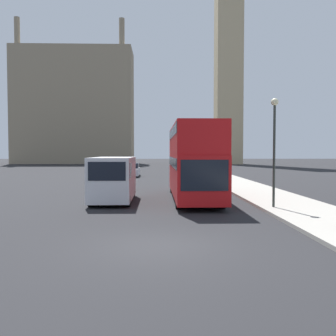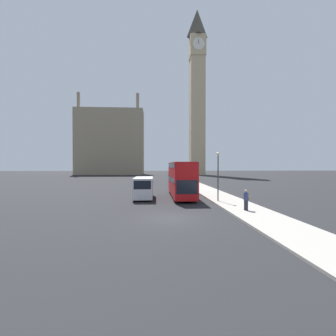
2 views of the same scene
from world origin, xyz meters
name	(u,v)px [view 2 (image 2 of 2)]	position (x,y,z in m)	size (l,w,h in m)	color
ground_plane	(170,218)	(0.00, 0.00, 0.00)	(300.00, 300.00, 0.00)	black
sidewalk_strip	(259,215)	(6.92, 0.00, 0.07)	(3.83, 120.00, 0.15)	#9E998E
clock_tower	(197,90)	(16.83, 77.82, 35.97)	(6.48, 6.65, 70.17)	tan
building_block_distant	(110,142)	(-20.79, 83.81, 14.24)	(29.02, 10.86, 34.65)	gray
red_double_decker_bus	(181,178)	(2.11, 11.15, 2.44)	(2.54, 10.81, 4.38)	#B71114
white_van	(144,187)	(-2.54, 10.00, 1.36)	(2.22, 5.61, 2.54)	silver
pedestrian	(246,200)	(6.62, 1.70, 1.03)	(0.55, 0.39, 1.76)	#23232D
street_lamp	(218,169)	(5.63, 6.80, 3.66)	(0.36, 0.36, 5.29)	#2D332D
parked_sedan	(146,180)	(-3.01, 32.28, 0.70)	(1.72, 4.67, 1.56)	silver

